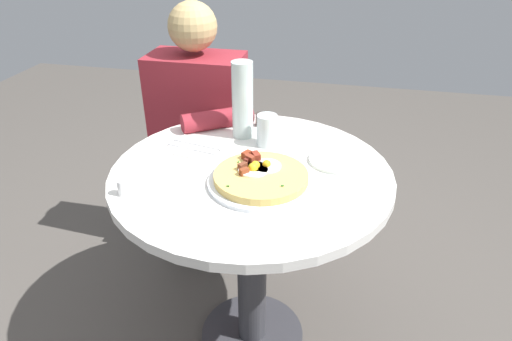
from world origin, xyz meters
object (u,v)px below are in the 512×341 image
at_px(person_seated, 201,151).
at_px(water_glass, 267,130).
at_px(salt_shaker, 123,188).
at_px(knife, 192,149).
at_px(water_bottle, 242,100).
at_px(fork, 198,144).
at_px(pepper_shaker, 259,119).
at_px(bread_plate, 337,160).
at_px(breakfast_pizza, 260,175).
at_px(pizza_plate, 261,182).
at_px(dining_table, 252,217).

height_order(person_seated, water_glass, person_seated).
bearing_deg(salt_shaker, water_glass, 49.75).
bearing_deg(knife, water_bottle, -121.13).
xyz_separation_m(water_glass, water_bottle, (-0.09, 0.05, 0.08)).
xyz_separation_m(fork, salt_shaker, (-0.10, -0.33, 0.02)).
distance_m(water_bottle, salt_shaker, 0.51).
distance_m(knife, salt_shaker, 0.31).
bearing_deg(water_bottle, fork, -139.55).
distance_m(water_bottle, pepper_shaker, 0.15).
bearing_deg(bread_plate, breakfast_pizza, -139.58).
bearing_deg(bread_plate, person_seated, 145.93).
bearing_deg(knife, fork, -90.00).
bearing_deg(water_glass, pizza_plate, -82.57).
bearing_deg(pepper_shaker, bread_plate, -35.94).
height_order(dining_table, bread_plate, bread_plate).
height_order(salt_shaker, pepper_shaker, pepper_shaker).
bearing_deg(pepper_shaker, dining_table, -82.37).
distance_m(bread_plate, pepper_shaker, 0.36).
relative_size(breakfast_pizza, pepper_shaker, 5.31).
height_order(bread_plate, pepper_shaker, pepper_shaker).
relative_size(dining_table, breakfast_pizza, 3.15).
relative_size(bread_plate, water_glass, 1.64).
xyz_separation_m(breakfast_pizza, water_bottle, (-0.12, 0.30, 0.11)).
bearing_deg(water_bottle, knife, -133.26).
distance_m(bread_plate, fork, 0.46).
height_order(fork, pepper_shaker, pepper_shaker).
bearing_deg(breakfast_pizza, knife, 150.06).
relative_size(dining_table, bread_plate, 4.92).
relative_size(water_bottle, pepper_shaker, 5.13).
bearing_deg(breakfast_pizza, water_bottle, 112.80).
xyz_separation_m(knife, salt_shaker, (-0.10, -0.29, 0.02)).
bearing_deg(breakfast_pizza, salt_shaker, -158.20).
relative_size(person_seated, breakfast_pizza, 4.17).
bearing_deg(knife, pizza_plate, 161.80).
bearing_deg(dining_table, salt_shaker, -146.02).
bearing_deg(dining_table, fork, 151.07).
xyz_separation_m(dining_table, person_seated, (-0.34, 0.51, -0.06)).
bearing_deg(person_seated, water_bottle, -47.09).
bearing_deg(water_bottle, water_glass, -28.41).
height_order(person_seated, pepper_shaker, person_seated).
bearing_deg(fork, salt_shaker, 84.54).
xyz_separation_m(person_seated, water_glass, (0.36, -0.33, 0.29)).
relative_size(fork, salt_shaker, 3.95).
distance_m(bread_plate, knife, 0.47).
distance_m(water_glass, salt_shaker, 0.51).
distance_m(knife, water_glass, 0.25).
distance_m(pizza_plate, breakfast_pizza, 0.02).
bearing_deg(person_seated, dining_table, -55.98).
relative_size(breakfast_pizza, bread_plate, 1.56).
relative_size(person_seated, knife, 6.31).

